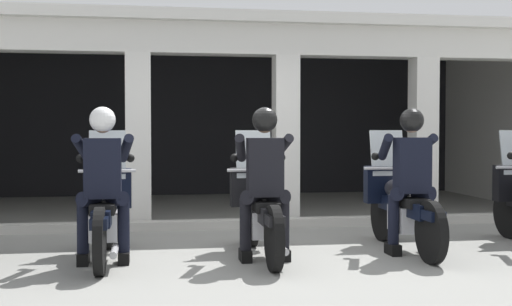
# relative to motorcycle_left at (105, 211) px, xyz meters

# --- Properties ---
(ground_plane) EXTENTS (80.00, 80.00, 0.00)m
(ground_plane) POSITION_rel_motorcycle_left_xyz_m (1.63, 3.13, -0.50)
(ground_plane) COLOR gray
(station_building) EXTENTS (11.69, 4.95, 3.02)m
(station_building) POSITION_rel_motorcycle_left_xyz_m (1.37, 4.87, 1.47)
(station_building) COLOR black
(station_building) RESTS_ON ground
(kerb_strip) EXTENTS (11.19, 0.24, 0.12)m
(kerb_strip) POSITION_rel_motorcycle_left_xyz_m (1.37, 1.89, -0.44)
(kerb_strip) COLOR #B7B5AD
(kerb_strip) RESTS_ON ground
(motorcycle_left) EXTENTS (0.62, 2.04, 1.35)m
(motorcycle_left) POSITION_rel_motorcycle_left_xyz_m (0.00, 0.00, 0.00)
(motorcycle_left) COLOR black
(motorcycle_left) RESTS_ON ground
(police_officer_left) EXTENTS (0.63, 0.61, 1.58)m
(police_officer_left) POSITION_rel_motorcycle_left_xyz_m (-0.00, -0.28, 0.44)
(police_officer_left) COLOR black
(police_officer_left) RESTS_ON ground
(motorcycle_center) EXTENTS (0.62, 2.04, 1.35)m
(motorcycle_center) POSITION_rel_motorcycle_left_xyz_m (1.63, -0.09, 0.00)
(motorcycle_center) COLOR black
(motorcycle_center) RESTS_ON ground
(police_officer_center) EXTENTS (0.63, 0.61, 1.58)m
(police_officer_center) POSITION_rel_motorcycle_left_xyz_m (1.63, -0.38, 0.44)
(police_officer_center) COLOR black
(police_officer_center) RESTS_ON ground
(motorcycle_right) EXTENTS (0.62, 2.04, 1.35)m
(motorcycle_right) POSITION_rel_motorcycle_left_xyz_m (3.26, 0.01, 0.00)
(motorcycle_right) COLOR black
(motorcycle_right) RESTS_ON ground
(police_officer_right) EXTENTS (0.63, 0.61, 1.58)m
(police_officer_right) POSITION_rel_motorcycle_left_xyz_m (3.26, -0.28, 0.44)
(police_officer_right) COLOR black
(police_officer_right) RESTS_ON ground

